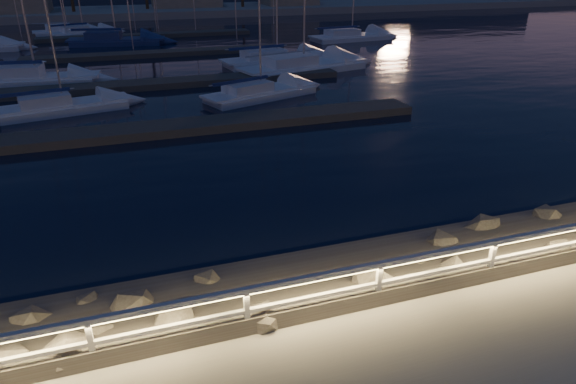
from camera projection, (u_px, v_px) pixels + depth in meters
name	position (u px, v px, depth m)	size (l,w,h in m)	color
ground	(336.00, 311.00, 11.24)	(400.00, 400.00, 0.00)	gray
harbor_water	(169.00, 76.00, 38.55)	(400.00, 440.00, 0.60)	black
guard_rail	(334.00, 282.00, 10.90)	(44.11, 0.12, 1.06)	white
floating_docks	(166.00, 65.00, 39.42)	(22.00, 36.00, 0.40)	#524C44
far_shore	(132.00, 9.00, 74.91)	(160.00, 14.00, 5.20)	gray
sailboat_c	(258.00, 92.00, 30.63)	(7.59, 4.44, 12.46)	white
sailboat_e	(33.00, 78.00, 33.85)	(8.09, 3.32, 13.47)	white
sailboat_f	(60.00, 105.00, 27.74)	(7.20, 3.41, 11.84)	white
sailboat_g	(274.00, 59.00, 40.32)	(9.18, 3.87, 15.12)	white
sailboat_h	(301.00, 66.00, 37.67)	(10.48, 5.38, 17.08)	white
sailboat_k	(114.00, 40.00, 49.80)	(9.32, 4.22, 15.29)	navy
sailboat_l	(350.00, 36.00, 52.42)	(9.12, 3.59, 15.04)	white
sailboat_m	(66.00, 31.00, 55.93)	(7.23, 2.90, 12.06)	white
sailboat_n	(82.00, 32.00, 55.19)	(7.52, 4.76, 12.49)	white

